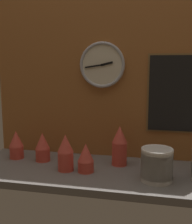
# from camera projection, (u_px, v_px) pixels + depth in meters

# --- Properties ---
(ground_plane) EXTENTS (1.60, 0.56, 0.04)m
(ground_plane) POSITION_uv_depth(u_px,v_px,m) (108.00, 173.00, 1.61)
(ground_plane) COLOR slate
(wall_tiled_back) EXTENTS (1.60, 0.03, 1.05)m
(wall_tiled_back) POSITION_uv_depth(u_px,v_px,m) (116.00, 76.00, 1.77)
(wall_tiled_back) COLOR #A3602D
(wall_tiled_back) RESTS_ON ground_plane
(cup_stack_far_left) EXTENTS (0.09, 0.09, 0.18)m
(cup_stack_far_left) POSITION_uv_depth(u_px,v_px,m) (16.00, 145.00, 1.79)
(cup_stack_far_left) COLOR #DB4C3D
(cup_stack_far_left) RESTS_ON ground_plane
(cup_stack_center) EXTENTS (0.09, 0.09, 0.16)m
(cup_stack_center) POSITION_uv_depth(u_px,v_px,m) (86.00, 158.00, 1.56)
(cup_stack_center) COLOR #DB4C3D
(cup_stack_center) RESTS_ON ground_plane
(cup_stack_left) EXTENTS (0.09, 0.09, 0.18)m
(cup_stack_left) POSITION_uv_depth(u_px,v_px,m) (43.00, 147.00, 1.74)
(cup_stack_left) COLOR #DB4C3D
(cup_stack_left) RESTS_ON ground_plane
(cup_stack_center_left) EXTENTS (0.09, 0.09, 0.21)m
(cup_stack_center_left) POSITION_uv_depth(u_px,v_px,m) (66.00, 153.00, 1.58)
(cup_stack_center_left) COLOR #DB4C3D
(cup_stack_center_left) RESTS_ON ground_plane
(cup_stack_center_right) EXTENTS (0.09, 0.09, 0.24)m
(cup_stack_center_right) POSITION_uv_depth(u_px,v_px,m) (120.00, 146.00, 1.66)
(cup_stack_center_right) COLOR #DB4C3D
(cup_stack_center_right) RESTS_ON ground_plane
(bowl_stack_right) EXTENTS (0.17, 0.17, 0.17)m
(bowl_stack_right) POSITION_uv_depth(u_px,v_px,m) (157.00, 164.00, 1.44)
(bowl_stack_right) COLOR beige
(bowl_stack_right) RESTS_ON ground_plane
(wall_clock) EXTENTS (0.29, 0.03, 0.29)m
(wall_clock) POSITION_uv_depth(u_px,v_px,m) (102.00, 65.00, 1.75)
(wall_clock) COLOR beige
(menu_board) EXTENTS (0.49, 0.01, 0.48)m
(menu_board) POSITION_uv_depth(u_px,v_px,m) (188.00, 94.00, 1.68)
(menu_board) COLOR olive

